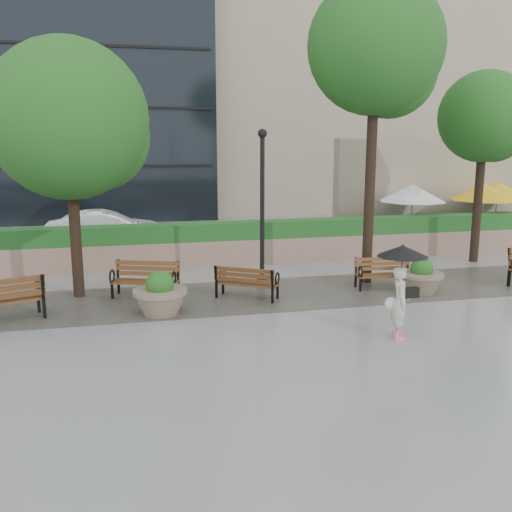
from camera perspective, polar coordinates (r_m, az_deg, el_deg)
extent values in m
plane|color=gray|center=(12.15, 4.74, -7.55)|extent=(100.00, 100.00, 0.00)
cube|color=#383330|center=(14.90, 1.21, -3.85)|extent=(28.00, 3.20, 0.01)
cube|color=#92715E|center=(18.61, -1.84, 0.53)|extent=(24.00, 0.80, 0.80)
cube|color=#184A1C|center=(18.49, -1.86, 2.59)|extent=(24.00, 0.75, 0.55)
cube|color=tan|center=(24.74, 18.92, 6.43)|extent=(10.00, 0.60, 4.00)
cube|color=#184A1C|center=(22.82, 20.49, 2.00)|extent=(8.00, 0.50, 0.90)
cube|color=black|center=(22.55, -3.84, 1.45)|extent=(40.00, 7.00, 0.00)
cube|color=tan|center=(37.01, 9.14, 20.88)|extent=(18.00, 10.00, 20.00)
torus|color=black|center=(14.10, -20.99, -2.79)|extent=(0.19, 0.39, 0.39)
cube|color=brown|center=(14.79, -11.03, -2.55)|extent=(1.77, 1.04, 0.05)
cube|color=brown|center=(14.96, -10.78, -1.23)|extent=(1.64, 0.67, 0.40)
cube|color=black|center=(14.86, -10.97, -3.27)|extent=(1.80, 1.13, 0.43)
torus|color=black|center=(14.85, -14.20, -1.97)|extent=(0.16, 0.34, 0.35)
torus|color=black|center=(14.37, -8.21, -2.17)|extent=(0.16, 0.34, 0.35)
cube|color=brown|center=(14.46, -0.88, -2.77)|extent=(1.59, 1.25, 0.04)
cube|color=brown|center=(14.17, -1.22, -1.94)|extent=(1.40, 0.94, 0.37)
cube|color=black|center=(14.49, -0.91, -3.50)|extent=(1.64, 1.32, 0.40)
torus|color=black|center=(14.34, 2.14, -2.25)|extent=(0.21, 0.30, 0.33)
torus|color=black|center=(14.83, -3.39, -1.79)|extent=(0.21, 0.30, 0.33)
cube|color=brown|center=(15.75, 12.75, -1.89)|extent=(1.59, 0.62, 0.04)
cube|color=brown|center=(15.91, 12.50, -0.75)|extent=(1.55, 0.26, 0.36)
cube|color=black|center=(15.82, 12.69, -2.50)|extent=(1.60, 0.70, 0.40)
torus|color=black|center=(15.34, 10.40, -1.56)|extent=(0.07, 0.32, 0.32)
torus|color=black|center=(15.84, 15.45, -1.37)|extent=(0.07, 0.32, 0.32)
cylinder|color=#7F6B56|center=(13.27, -9.57, -3.52)|extent=(1.25, 1.25, 0.10)
sphere|color=#1F4313|center=(13.22, -9.60, -2.80)|extent=(0.65, 0.65, 0.65)
cylinder|color=#7F6B56|center=(15.54, 16.21, -1.77)|extent=(1.14, 1.14, 0.09)
sphere|color=#1F4313|center=(15.51, 16.24, -1.21)|extent=(0.59, 0.59, 0.59)
cylinder|color=black|center=(15.24, 0.63, 4.29)|extent=(0.12, 0.12, 4.07)
cylinder|color=black|center=(15.59, 0.61, -2.59)|extent=(0.28, 0.28, 0.30)
sphere|color=black|center=(15.11, 0.65, 12.15)|extent=(0.24, 0.24, 0.24)
cylinder|color=black|center=(15.01, -17.72, 3.78)|extent=(0.28, 0.28, 4.15)
sphere|color=#1F4313|center=(14.90, -18.29, 12.84)|extent=(3.90, 3.90, 3.90)
sphere|color=#1F4313|center=(15.15, -15.79, 11.39)|extent=(2.73, 2.73, 2.73)
cylinder|color=black|center=(16.01, 11.36, 7.78)|extent=(0.28, 0.28, 5.94)
sphere|color=#1F4313|center=(16.16, 11.87, 19.87)|extent=(3.58, 3.58, 3.58)
sphere|color=#1F4313|center=(16.60, 13.29, 17.51)|extent=(2.50, 2.50, 2.50)
cylinder|color=black|center=(19.91, 21.35, 5.65)|extent=(0.28, 0.28, 4.36)
sphere|color=#1F4313|center=(19.84, 21.89, 12.81)|extent=(2.87, 2.87, 2.87)
sphere|color=#1F4313|center=(20.41, 22.72, 11.47)|extent=(2.01, 2.01, 2.01)
cylinder|color=black|center=(22.29, 15.14, 1.08)|extent=(0.40, 0.40, 0.10)
cylinder|color=#99999E|center=(22.13, 15.28, 3.75)|extent=(0.06, 0.06, 2.20)
cone|color=white|center=(22.03, 15.41, 6.07)|extent=(2.50, 2.50, 0.60)
cylinder|color=black|center=(23.61, 21.51, 1.24)|extent=(0.40, 0.40, 0.10)
cylinder|color=#99999E|center=(23.46, 21.70, 3.76)|extent=(0.06, 0.06, 2.20)
cone|color=gold|center=(23.36, 21.86, 5.95)|extent=(2.50, 2.50, 0.60)
cylinder|color=black|center=(24.59, 22.68, 1.54)|extent=(0.40, 0.40, 0.10)
cylinder|color=#99999E|center=(24.44, 22.87, 3.96)|extent=(0.06, 0.06, 2.20)
cone|color=gold|center=(24.35, 23.04, 6.06)|extent=(2.50, 2.50, 0.60)
imported|color=silver|center=(21.68, -14.76, 2.55)|extent=(4.26, 1.50, 1.40)
imported|color=beige|center=(11.90, 14.24, -4.28)|extent=(0.58, 0.68, 1.59)
cube|color=#F2598C|center=(12.24, 14.00, -7.53)|extent=(0.17, 0.24, 0.08)
cube|color=#F2598C|center=(12.00, 14.13, -7.94)|extent=(0.17, 0.24, 0.08)
cube|color=black|center=(11.94, 15.30, -3.54)|extent=(0.20, 0.31, 0.22)
sphere|color=white|center=(12.14, 13.38, -4.66)|extent=(0.28, 0.28, 0.28)
cylinder|color=black|center=(11.81, 14.36, -1.42)|extent=(0.02, 0.02, 0.85)
cone|color=black|center=(11.73, 14.45, 0.47)|extent=(1.04, 1.04, 0.22)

